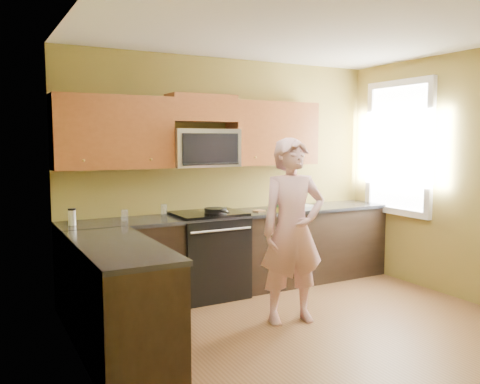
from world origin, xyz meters
TOP-DOWN VIEW (x-y plane):
  - floor at (0.00, 0.00)m, footprint 4.00×4.00m
  - ceiling at (0.00, 0.00)m, footprint 4.00×4.00m
  - wall_back at (0.00, 2.00)m, footprint 4.00×0.00m
  - wall_left at (-2.00, 0.00)m, footprint 0.00×4.00m
  - cabinet_back_run at (0.00, 1.70)m, footprint 4.00×0.60m
  - cabinet_left_run at (-1.70, 0.60)m, footprint 0.60×1.60m
  - countertop_back at (0.00, 1.69)m, footprint 4.00×0.62m
  - countertop_left at (-1.69, 0.60)m, footprint 0.62×1.60m
  - stove at (-0.40, 1.68)m, footprint 0.76×0.65m
  - microwave at (-0.40, 1.80)m, footprint 0.76×0.40m
  - upper_cab_left at (-1.39, 1.83)m, footprint 1.22×0.33m
  - upper_cab_right at (0.54, 1.83)m, footprint 1.12×0.33m
  - upper_cab_over_mw at (-0.40, 1.83)m, footprint 0.76×0.33m
  - window at (1.98, 1.20)m, footprint 0.06×1.06m
  - woman at (-0.02, 0.57)m, footprint 0.71×0.54m
  - frying_pan at (-0.35, 1.59)m, footprint 0.28×0.45m
  - butter_tub at (0.44, 1.51)m, footprint 0.16×0.16m
  - toast_slice at (0.24, 1.64)m, footprint 0.13×0.13m
  - napkin_a at (-0.24, 1.62)m, footprint 0.15×0.15m
  - napkin_b at (0.67, 1.56)m, footprint 0.13×0.14m
  - dish_towel at (0.75, 1.54)m, footprint 0.33×0.28m
  - travel_mug at (-1.85, 1.70)m, footprint 0.09×0.09m
  - glass_a at (-1.33, 1.69)m, footprint 0.09×0.09m
  - glass_c at (-0.83, 1.91)m, footprint 0.09×0.09m

SIDE VIEW (x-z plane):
  - floor at x=0.00m, z-range 0.00..0.00m
  - cabinet_back_run at x=0.00m, z-range 0.00..0.88m
  - cabinet_left_run at x=-1.70m, z-range 0.00..0.88m
  - stove at x=-0.40m, z-range 0.00..0.95m
  - woman at x=-0.02m, z-range 0.00..1.77m
  - countertop_back at x=0.00m, z-range 0.88..0.92m
  - countertop_left at x=-1.69m, z-range 0.88..0.92m
  - butter_tub at x=0.44m, z-range 0.87..0.97m
  - travel_mug at x=-1.85m, z-range 0.84..1.00m
  - toast_slice at x=0.24m, z-range 0.92..0.93m
  - dish_towel at x=0.75m, z-range 0.92..0.97m
  - frying_pan at x=-0.35m, z-range 0.92..0.98m
  - napkin_a at x=-0.24m, z-range 0.92..0.98m
  - napkin_b at x=0.67m, z-range 0.92..0.99m
  - glass_a at x=-1.33m, z-range 0.92..1.04m
  - glass_c at x=-0.83m, z-range 0.92..1.04m
  - wall_back at x=0.00m, z-range -0.65..3.35m
  - wall_left at x=-2.00m, z-range -0.65..3.35m
  - microwave at x=-0.40m, z-range 1.24..1.66m
  - upper_cab_left at x=-1.39m, z-range 1.07..1.82m
  - upper_cab_right at x=0.54m, z-range 1.07..1.82m
  - window at x=1.98m, z-range 0.82..2.48m
  - upper_cab_over_mw at x=-0.40m, z-range 1.95..2.25m
  - ceiling at x=0.00m, z-range 2.70..2.70m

